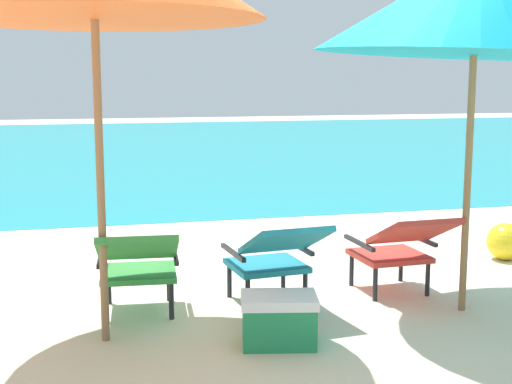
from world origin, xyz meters
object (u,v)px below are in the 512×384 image
beach_umbrella_right (476,4)px  beach_ball (506,242)px  lounge_chair_center (275,254)px  cooler_box (279,320)px  lounge_chair_left (138,262)px  lounge_chair_right (401,245)px

beach_umbrella_right → beach_ball: size_ratio=7.97×
lounge_chair_center → cooler_box: 0.74m
beach_umbrella_right → cooler_box: beach_umbrella_right is taller
cooler_box → beach_umbrella_right: bearing=12.7°
lounge_chair_left → beach_umbrella_right: bearing=-9.2°
lounge_chair_right → lounge_chair_left: bearing=-179.2°
lounge_chair_right → beach_ball: lounge_chair_right is taller
cooler_box → lounge_chair_center: bearing=76.4°
lounge_chair_left → beach_umbrella_right: size_ratio=0.34×
lounge_chair_left → lounge_chair_center: same height
lounge_chair_center → cooler_box: bearing=-103.6°
lounge_chair_left → lounge_chair_right: bearing=0.8°
lounge_chair_center → lounge_chair_right: size_ratio=1.03×
lounge_chair_center → lounge_chair_left: bearing=178.9°
lounge_chair_right → beach_umbrella_right: beach_umbrella_right is taller
lounge_chair_left → lounge_chair_center: 0.97m
lounge_chair_right → beach_ball: (1.43, 0.80, -0.23)m
beach_ball → cooler_box: beach_ball is taller
lounge_chair_left → lounge_chair_center: bearing=-1.1°
lounge_chair_right → beach_ball: 1.65m
beach_ball → cooler_box: (-2.58, -1.53, -0.01)m
beach_umbrella_right → beach_ball: beach_umbrella_right is taller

